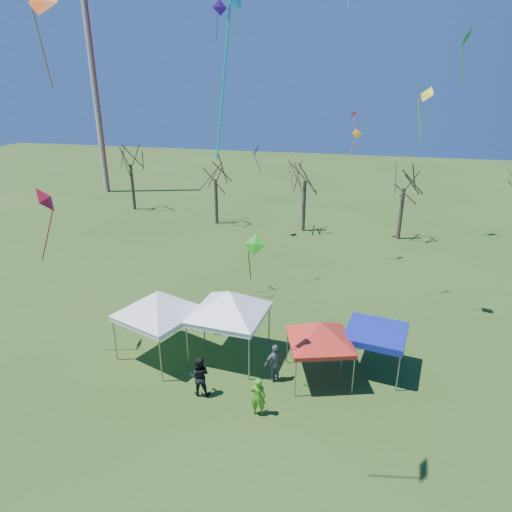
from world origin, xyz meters
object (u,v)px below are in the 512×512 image
at_px(tree_3, 406,169).
at_px(tent_white_west, 157,296).
at_px(tree_0, 129,147).
at_px(tree_1, 215,163).
at_px(person_grey, 275,363).
at_px(person_green, 258,396).
at_px(tent_red, 321,326).
at_px(person_dark, 200,376).
at_px(tent_blue, 376,333).
at_px(radio_mast, 94,83).
at_px(tent_white_mid, 229,296).
at_px(tree_2, 306,162).

distance_m(tree_3, tent_white_west, 24.98).
relative_size(tree_0, tree_1, 1.12).
bearing_deg(person_grey, person_green, 47.76).
height_order(tent_red, person_dark, tent_red).
xyz_separation_m(tree_3, tent_blue, (-2.16, -20.15, -4.11)).
xyz_separation_m(radio_mast, person_dark, (24.42, -33.81, -11.56)).
bearing_deg(tree_0, person_dark, -57.58).
bearing_deg(tree_1, tent_white_mid, -70.25).
bearing_deg(person_green, tent_white_west, -35.93).
height_order(tree_2, tent_white_mid, tree_2).
xyz_separation_m(tree_1, tree_2, (8.40, -0.27, 0.50)).
bearing_deg(person_dark, tent_white_west, -48.67).
bearing_deg(tree_1, person_grey, -65.74).
height_order(tree_1, person_dark, tree_1).
distance_m(radio_mast, person_green, 45.43).
height_order(tree_3, tent_white_mid, tree_3).
distance_m(tent_blue, person_grey, 4.93).
bearing_deg(tent_red, tent_white_west, 179.88).
xyz_separation_m(tree_2, tent_white_west, (-4.15, -21.76, -2.95)).
relative_size(radio_mast, tree_0, 2.96).
height_order(tree_2, tent_blue, tree_2).
bearing_deg(tree_2, tree_3, -2.27).
bearing_deg(person_green, tree_1, -75.95).
relative_size(tree_2, tent_white_west, 1.86).
xyz_separation_m(tree_1, person_grey, (10.22, -22.69, -4.86)).
distance_m(tent_white_west, tent_white_mid, 3.47).
bearing_deg(tree_0, radio_mast, 137.23).
bearing_deg(tree_0, tent_white_west, -59.94).
bearing_deg(person_grey, tree_3, -143.20).
xyz_separation_m(tree_0, person_grey, (20.31, -25.42, -5.56)).
bearing_deg(person_grey, tent_blue, 167.04).
bearing_deg(tent_red, tent_blue, 27.31).
bearing_deg(person_grey, radio_mast, -86.02).
relative_size(tree_3, person_grey, 4.26).
relative_size(tree_2, person_green, 4.68).
relative_size(tree_3, tent_blue, 2.53).
height_order(tree_2, tent_white_west, tree_2).
height_order(tree_2, tent_red, tree_2).
xyz_separation_m(tent_red, person_dark, (-4.95, -2.41, -1.81)).
bearing_deg(tent_red, person_dark, -154.02).
bearing_deg(tree_2, tent_red, -80.25).
distance_m(radio_mast, tree_2, 28.08).
xyz_separation_m(tree_0, person_green, (20.07, -27.85, -5.61)).
xyz_separation_m(tree_3, tent_red, (-4.66, -21.44, -3.32)).
xyz_separation_m(tent_white_west, tent_blue, (10.38, 1.27, -1.37)).
height_order(tent_blue, person_grey, tent_blue).
xyz_separation_m(person_green, person_dark, (-2.80, 0.66, 0.07)).
relative_size(tree_0, person_green, 4.82).
bearing_deg(tree_3, tree_2, 177.73).
bearing_deg(person_green, tent_blue, -144.48).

